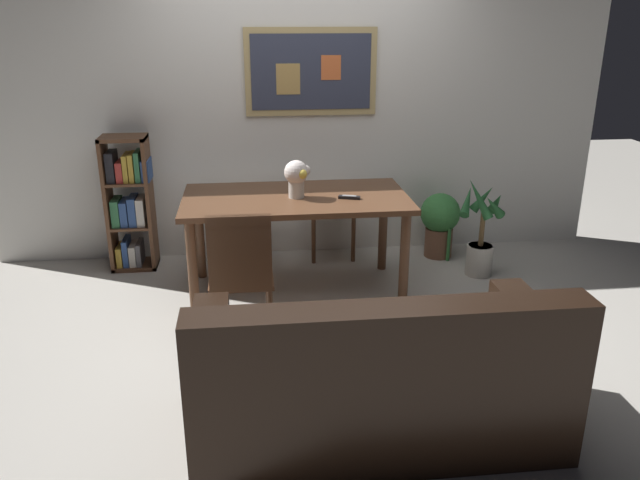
# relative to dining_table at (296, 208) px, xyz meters

# --- Properties ---
(ground_plane) EXTENTS (12.00, 12.00, 0.00)m
(ground_plane) POSITION_rel_dining_table_xyz_m (0.12, -0.52, -0.66)
(ground_plane) COLOR #B7B2A8
(wall_back_with_painting) EXTENTS (5.20, 0.14, 2.60)m
(wall_back_with_painting) POSITION_rel_dining_table_xyz_m (0.12, 0.91, 0.64)
(wall_back_with_painting) COLOR silver
(wall_back_with_painting) RESTS_ON ground_plane
(dining_table) EXTENTS (1.64, 0.89, 0.76)m
(dining_table) POSITION_rel_dining_table_xyz_m (0.00, 0.00, 0.00)
(dining_table) COLOR brown
(dining_table) RESTS_ON ground_plane
(dining_chair_near_left) EXTENTS (0.40, 0.41, 0.91)m
(dining_chair_near_left) POSITION_rel_dining_table_xyz_m (-0.40, -0.80, -0.13)
(dining_chair_near_left) COLOR brown
(dining_chair_near_left) RESTS_ON ground_plane
(dining_chair_far_left) EXTENTS (0.40, 0.41, 0.91)m
(dining_chair_far_left) POSITION_rel_dining_table_xyz_m (-0.38, 0.79, -0.13)
(dining_chair_far_left) COLOR brown
(dining_chair_far_left) RESTS_ON ground_plane
(dining_chair_far_right) EXTENTS (0.40, 0.41, 0.91)m
(dining_chair_far_right) POSITION_rel_dining_table_xyz_m (0.36, 0.80, -0.13)
(dining_chair_far_right) COLOR brown
(dining_chair_far_right) RESTS_ON ground_plane
(leather_couch) EXTENTS (1.80, 0.84, 0.84)m
(leather_couch) POSITION_rel_dining_table_xyz_m (0.25, -1.79, -0.35)
(leather_couch) COLOR black
(leather_couch) RESTS_ON ground_plane
(bookshelf) EXTENTS (0.37, 0.28, 1.10)m
(bookshelf) POSITION_rel_dining_table_xyz_m (-1.31, 0.64, -0.11)
(bookshelf) COLOR brown
(bookshelf) RESTS_ON ground_plane
(potted_ivy) EXTENTS (0.34, 0.34, 0.56)m
(potted_ivy) POSITION_rel_dining_table_xyz_m (1.29, 0.60, -0.34)
(potted_ivy) COLOR brown
(potted_ivy) RESTS_ON ground_plane
(potted_palm) EXTENTS (0.38, 0.39, 0.82)m
(potted_palm) POSITION_rel_dining_table_xyz_m (1.49, 0.15, -0.33)
(potted_palm) COLOR #B2ADA3
(potted_palm) RESTS_ON ground_plane
(flower_vase) EXTENTS (0.19, 0.19, 0.27)m
(flower_vase) POSITION_rel_dining_table_xyz_m (0.01, -0.03, 0.26)
(flower_vase) COLOR beige
(flower_vase) RESTS_ON dining_table
(tv_remote) EXTENTS (0.16, 0.09, 0.02)m
(tv_remote) POSITION_rel_dining_table_xyz_m (0.38, -0.11, 0.10)
(tv_remote) COLOR black
(tv_remote) RESTS_ON dining_table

